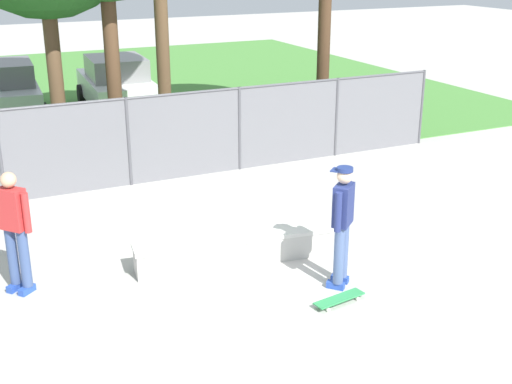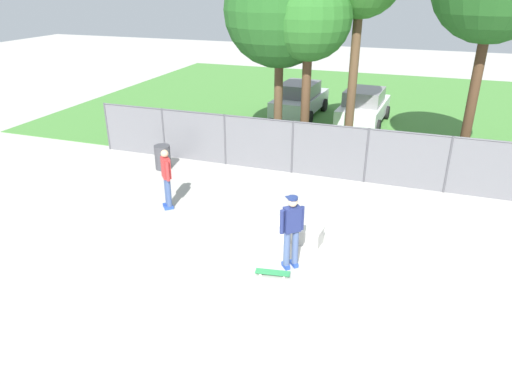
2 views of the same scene
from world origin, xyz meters
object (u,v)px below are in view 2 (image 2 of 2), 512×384
skateboarder (292,229)px  skateboard (273,272)px  car_silver (300,99)px  trash_bin (163,157)px  tree_near_right (309,18)px  bystander (167,176)px  tree_near_left (280,10)px  concrete_ledge (265,225)px  car_white (364,107)px

skateboarder → skateboard: skateboarder is taller
car_silver → trash_bin: (-2.80, -8.59, -0.40)m
car_silver → tree_near_right: bearing=-74.2°
bystander → tree_near_left: bearing=73.7°
concrete_ledge → car_silver: size_ratio=0.75×
concrete_ledge → skateboard: size_ratio=3.91×
skateboarder → trash_bin: (-6.01, 4.59, -0.60)m
tree_near_left → trash_bin: bearing=-139.3°
concrete_ledge → skateboarder: 1.93m
trash_bin → car_white: bearing=53.6°
skateboard → bystander: size_ratio=0.45×
tree_near_right → car_silver: bearing=105.8°
skateboard → tree_near_right: (-1.17, 7.49, 4.96)m
skateboarder → car_silver: size_ratio=0.43×
skateboard → trash_bin: trash_bin is taller
skateboarder → skateboard: 1.10m
car_white → bystander: bystander is taller
bystander → tree_near_right: bearing=61.6°
tree_near_right → trash_bin: (-4.54, -2.44, -4.60)m
tree_near_left → tree_near_right: (1.15, -0.47, -0.21)m
skateboard → bystander: 4.69m
skateboard → tree_near_right: size_ratio=0.13×
skateboarder → bystander: (-4.26, 1.85, -0.02)m
car_silver → bystander: 11.37m
tree_near_right → bystander: (-2.80, -5.18, -4.02)m
tree_near_right → car_white: (1.44, 5.66, -4.19)m
skateboarder → trash_bin: 7.58m
bystander → car_white: bearing=68.7°
tree_near_right → car_silver: (-1.74, 6.14, -4.19)m
concrete_ledge → bystander: bearing=171.5°
concrete_ledge → skateboard: bearing=-66.6°
tree_near_left → tree_near_right: tree_near_left is taller
tree_near_left → trash_bin: size_ratio=8.31×
skateboarder → trash_bin: size_ratio=2.11×
skateboard → trash_bin: (-5.71, 5.05, 0.36)m
car_silver → skateboarder: bearing=-76.3°
concrete_ledge → tree_near_right: tree_near_right is taller
concrete_ledge → trash_bin: size_ratio=3.69×
tree_near_right → trash_bin: tree_near_right is taller
trash_bin → skateboarder: bearing=-37.4°
skateboarder → skateboard: size_ratio=2.24×
skateboard → tree_near_right: tree_near_right is taller
tree_near_left → bystander: (-1.65, -5.65, -4.24)m
tree_near_left → car_white: 7.28m
skateboarder → tree_near_left: bearing=109.2°
car_silver → bystander: bearing=-95.3°
concrete_ledge → tree_near_right: (-0.37, 5.65, 4.80)m
trash_bin → concrete_ledge: bearing=-33.1°
trash_bin → skateboard: bearing=-41.5°
bystander → skateboard: bearing=-30.2°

